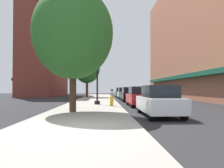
# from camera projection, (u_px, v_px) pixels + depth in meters

# --- Properties ---
(ground_plane) EXTENTS (90.00, 90.00, 0.00)m
(ground_plane) POSITION_uv_depth(u_px,v_px,m) (129.00, 101.00, 25.44)
(ground_plane) COLOR #232326
(sidewalk_slab) EXTENTS (4.80, 50.00, 0.12)m
(sidewalk_slab) POSITION_uv_depth(u_px,v_px,m) (96.00, 100.00, 26.29)
(sidewalk_slab) COLOR gray
(sidewalk_slab) RESTS_ON ground
(building_right_brick) EXTENTS (6.80, 40.00, 19.69)m
(building_right_brick) POSITION_uv_depth(u_px,v_px,m) (202.00, 30.00, 30.08)
(building_right_brick) COLOR #9E6047
(building_right_brick) RESTS_ON ground
(building_far_background) EXTENTS (6.80, 18.00, 20.51)m
(building_far_background) POSITION_uv_depth(u_px,v_px,m) (46.00, 47.00, 44.07)
(building_far_background) COLOR brown
(building_far_background) RESTS_ON ground
(lamppost) EXTENTS (0.48, 0.48, 5.90)m
(lamppost) POSITION_uv_depth(u_px,v_px,m) (97.00, 69.00, 18.51)
(lamppost) COLOR black
(lamppost) RESTS_ON sidewalk_slab
(fire_hydrant) EXTENTS (0.33, 0.26, 0.79)m
(fire_hydrant) POSITION_uv_depth(u_px,v_px,m) (112.00, 101.00, 16.90)
(fire_hydrant) COLOR gold
(fire_hydrant) RESTS_ON sidewalk_slab
(parking_meter_near) EXTENTS (0.14, 0.09, 1.31)m
(parking_meter_near) POSITION_uv_depth(u_px,v_px,m) (111.00, 93.00, 28.93)
(parking_meter_near) COLOR slate
(parking_meter_near) RESTS_ON sidewalk_slab
(parking_meter_far) EXTENTS (0.14, 0.09, 1.31)m
(parking_meter_far) POSITION_uv_depth(u_px,v_px,m) (112.00, 93.00, 24.96)
(parking_meter_far) COLOR slate
(parking_meter_far) RESTS_ON sidewalk_slab
(tree_near) EXTENTS (4.15, 4.15, 7.02)m
(tree_near) POSITION_uv_depth(u_px,v_px,m) (87.00, 69.00, 34.33)
(tree_near) COLOR #422D1E
(tree_near) RESTS_ON sidewalk_slab
(tree_mid) EXTENTS (4.75, 4.75, 7.39)m
(tree_mid) POSITION_uv_depth(u_px,v_px,m) (73.00, 33.00, 12.56)
(tree_mid) COLOR #422D1E
(tree_mid) RESTS_ON sidewalk_slab
(car_white) EXTENTS (1.80, 4.30, 1.66)m
(car_white) POSITION_uv_depth(u_px,v_px,m) (159.00, 101.00, 11.43)
(car_white) COLOR black
(car_white) RESTS_ON ground
(car_red) EXTENTS (1.80, 4.30, 1.66)m
(car_red) POSITION_uv_depth(u_px,v_px,m) (139.00, 97.00, 17.87)
(car_red) COLOR black
(car_red) RESTS_ON ground
(car_black) EXTENTS (1.80, 4.30, 1.66)m
(car_black) POSITION_uv_depth(u_px,v_px,m) (129.00, 94.00, 24.55)
(car_black) COLOR black
(car_black) RESTS_ON ground
(car_silver) EXTENTS (1.80, 4.30, 1.66)m
(car_silver) POSITION_uv_depth(u_px,v_px,m) (124.00, 93.00, 31.44)
(car_silver) COLOR black
(car_silver) RESTS_ON ground
(car_green) EXTENTS (1.80, 4.30, 1.66)m
(car_green) POSITION_uv_depth(u_px,v_px,m) (121.00, 92.00, 37.60)
(car_green) COLOR black
(car_green) RESTS_ON ground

